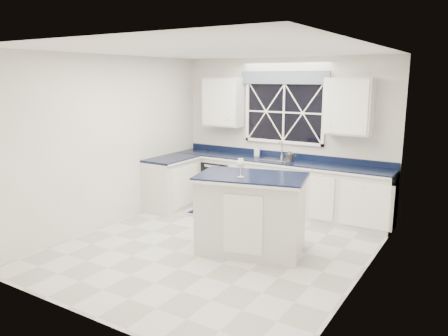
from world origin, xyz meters
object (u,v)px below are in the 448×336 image
Objects in this scene: wine_glass at (241,164)px; soap_bottle at (257,150)px; kettle at (289,156)px; island at (251,213)px; dishwasher at (223,182)px; faucet at (281,149)px.

wine_glass is 2.35m from soap_bottle.
soap_bottle reaches higher than kettle.
island is 7.88× the size of soap_bottle.
island is at bearing -64.36° from soap_bottle.
dishwasher is 4.03× the size of soap_bottle.
kettle is (-0.26, 1.87, 0.48)m from island.
soap_bottle is at bearing 15.48° from dishwasher.
faucet is at bearing 10.02° from dishwasher.
soap_bottle reaches higher than island.
faucet reaches higher than island.
wine_glass is at bearing -90.10° from kettle.
kettle is at bearing 1.95° from dishwasher.
island is 2.27m from soap_bottle.
dishwasher is 2.64m from wine_glass.
soap_bottle is at bearing 112.27° from wine_glass.
kettle is (1.32, 0.05, 0.61)m from dishwasher.
kettle is at bearing 84.26° from island.
soap_bottle is at bearing 101.86° from island.
kettle reaches higher than island.
island is 0.73m from wine_glass.
faucet is 2.15m from island.
soap_bottle is at bearing 164.02° from kettle.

